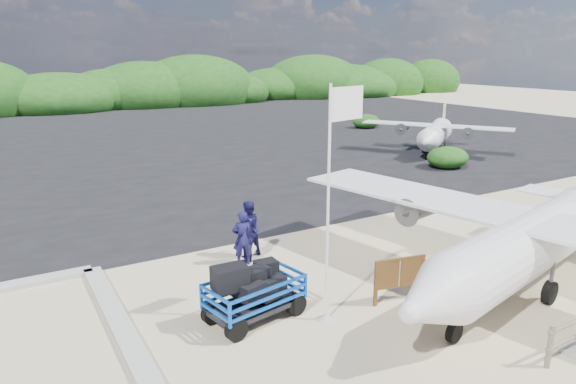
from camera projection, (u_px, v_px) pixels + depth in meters
name	position (u px, v px, depth m)	size (l,w,h in m)	color
ground	(304.00, 304.00, 13.65)	(160.00, 160.00, 0.00)	beige
asphalt_apron	(94.00, 141.00, 38.67)	(90.00, 50.00, 0.04)	#B2B2B2
vegetation_band	(54.00, 110.00, 59.51)	(124.00, 8.00, 4.40)	#B2B2B2
baggage_cart	(255.00, 319.00, 12.92)	(2.60, 1.49, 1.30)	blue
flagpole	(326.00, 320.00, 12.88)	(1.17, 0.49, 5.83)	white
signboard	(398.00, 302.00, 13.80)	(1.58, 0.15, 1.30)	brown
crew_a	(242.00, 238.00, 16.01)	(0.64, 0.42, 1.76)	#141245
crew_b	(248.00, 229.00, 16.66)	(0.91, 0.71, 1.88)	#141245
crew_c	(247.00, 240.00, 16.18)	(0.90, 0.37, 1.53)	#141245
aircraft_large	(297.00, 137.00, 40.30)	(14.57, 14.57, 4.37)	#B2B2B2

